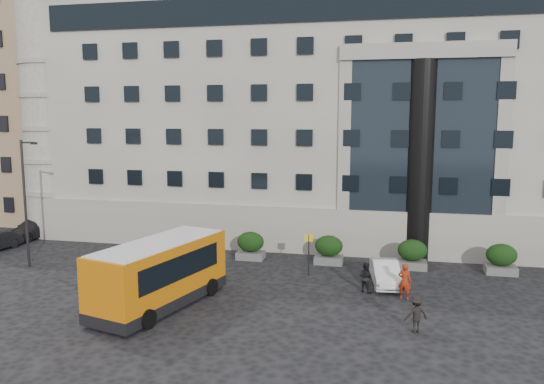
{
  "coord_description": "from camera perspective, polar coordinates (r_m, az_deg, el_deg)",
  "views": [
    {
      "loc": [
        9.91,
        -25.4,
        9.49
      ],
      "look_at": [
        3.31,
        4.81,
        5.0
      ],
      "focal_mm": 35.0,
      "sensor_mm": 36.0,
      "label": 1
    }
  ],
  "objects": [
    {
      "name": "pedestrian_b",
      "position": [
        29.39,
        10.03,
        -9.04
      ],
      "size": [
        0.98,
        0.9,
        1.63
      ],
      "primitive_type": "imported",
      "rotation": [
        0.0,
        0.0,
        2.7
      ],
      "color": "black",
      "rests_on": "ground"
    },
    {
      "name": "civic_building",
      "position": [
        47.57,
        7.68,
        7.6
      ],
      "size": [
        44.0,
        24.0,
        18.0
      ],
      "primitive_type": "cube",
      "color": "gray",
      "rests_on": "ground"
    },
    {
      "name": "parked_car_d",
      "position": [
        47.74,
        -22.29,
        -2.86
      ],
      "size": [
        3.58,
        6.07,
        1.58
      ],
      "primitive_type": "imported",
      "rotation": [
        0.0,
        0.0,
        0.17
      ],
      "color": "black",
      "rests_on": "ground"
    },
    {
      "name": "street_lamp",
      "position": [
        36.2,
        -24.98,
        -0.65
      ],
      "size": [
        1.16,
        0.18,
        8.0
      ],
      "color": "#262628",
      "rests_on": "ground"
    },
    {
      "name": "pedestrian_c",
      "position": [
        24.7,
        15.23,
        -12.56
      ],
      "size": [
        1.24,
        1.02,
        1.67
      ],
      "primitive_type": "imported",
      "rotation": [
        0.0,
        0.0,
        3.58
      ],
      "color": "black",
      "rests_on": "ground"
    },
    {
      "name": "hedge_d",
      "position": [
        34.33,
        14.84,
        -6.46
      ],
      "size": [
        1.8,
        1.26,
        1.84
      ],
      "color": "#595956",
      "rests_on": "ground"
    },
    {
      "name": "parked_car_c",
      "position": [
        45.51,
        -24.29,
        -3.6
      ],
      "size": [
        2.41,
        5.07,
        1.43
      ],
      "primitive_type": "imported",
      "rotation": [
        0.0,
        0.0,
        -0.09
      ],
      "color": "black",
      "rests_on": "ground"
    },
    {
      "name": "hedge_b",
      "position": [
        35.38,
        -2.32,
        -5.75
      ],
      "size": [
        1.8,
        1.26,
        1.84
      ],
      "color": "#595956",
      "rests_on": "ground"
    },
    {
      "name": "apartment_near",
      "position": [
        56.67,
        -24.69,
        8.03
      ],
      "size": [
        14.0,
        14.0,
        20.0
      ],
      "primitive_type": "cube",
      "color": "#957657",
      "rests_on": "ground"
    },
    {
      "name": "ground",
      "position": [
        28.87,
        -8.65,
        -11.03
      ],
      "size": [
        120.0,
        120.0,
        0.0
      ],
      "primitive_type": "plane",
      "color": "black",
      "rests_on": "ground"
    },
    {
      "name": "minibus",
      "position": [
        27.2,
        -11.99,
        -8.31
      ],
      "size": [
        4.71,
        8.35,
        3.3
      ],
      "rotation": [
        0.0,
        0.0,
        -0.26
      ],
      "color": "#CA6909",
      "rests_on": "ground"
    },
    {
      "name": "pedestrian_a",
      "position": [
        28.65,
        14.08,
        -9.31
      ],
      "size": [
        0.8,
        0.63,
        1.93
      ],
      "primitive_type": "imported",
      "rotation": [
        0.0,
        0.0,
        2.88
      ],
      "color": "maroon",
      "rests_on": "ground"
    },
    {
      "name": "hedge_e",
      "position": [
        34.97,
        23.44,
        -6.6
      ],
      "size": [
        1.8,
        1.26,
        1.84
      ],
      "color": "#595956",
      "rests_on": "ground"
    },
    {
      "name": "white_taxi",
      "position": [
        30.9,
        12.1,
        -8.5
      ],
      "size": [
        1.97,
        4.26,
        1.35
      ],
      "primitive_type": "imported",
      "rotation": [
        0.0,
        0.0,
        0.13
      ],
      "color": "white",
      "rests_on": "ground"
    },
    {
      "name": "apartment_far",
      "position": [
        73.38,
        -18.11,
        9.04
      ],
      "size": [
        13.0,
        13.0,
        22.0
      ],
      "primitive_type": "cube",
      "color": "brown",
      "rests_on": "ground"
    },
    {
      "name": "bus_stop_sign",
      "position": [
        31.69,
        3.97,
        -5.93
      ],
      "size": [
        0.5,
        0.08,
        2.52
      ],
      "color": "#262628",
      "rests_on": "ground"
    },
    {
      "name": "entrance_column",
      "position": [
        35.89,
        15.64,
        3.18
      ],
      "size": [
        1.8,
        1.8,
        13.0
      ],
      "primitive_type": "cylinder",
      "color": "black",
      "rests_on": "ground"
    },
    {
      "name": "red_truck",
      "position": [
        49.31,
        -15.63,
        -1.43
      ],
      "size": [
        2.88,
        5.46,
        2.84
      ],
      "rotation": [
        0.0,
        0.0,
        -0.09
      ],
      "color": "maroon",
      "rests_on": "ground"
    },
    {
      "name": "hedge_c",
      "position": [
        34.47,
        6.13,
        -6.17
      ],
      "size": [
        1.8,
        1.26,
        1.84
      ],
      "color": "#595956",
      "rests_on": "ground"
    },
    {
      "name": "hedge_a",
      "position": [
        37.0,
        -10.16,
        -5.25
      ],
      "size": [
        1.8,
        1.26,
        1.84
      ],
      "color": "#595956",
      "rests_on": "ground"
    }
  ]
}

